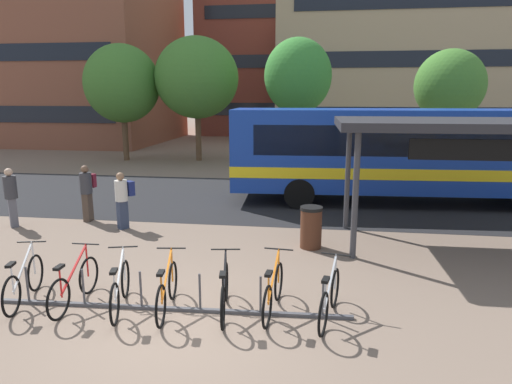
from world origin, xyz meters
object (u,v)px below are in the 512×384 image
(city_bus, at_px, (412,152))
(parked_bicycle_orange_5, at_px, (273,292))
(parked_bicycle_red_1, at_px, (74,285))
(street_tree_3, at_px, (298,76))
(commuter_maroon_pack_0, at_px, (87,189))
(commuter_navy_pack_2, at_px, (123,196))
(parked_bicycle_silver_6, at_px, (330,298))
(street_tree_1, at_px, (450,86))
(parked_bicycle_orange_3, at_px, (167,291))
(street_tree_0, at_px, (122,84))
(trash_bin, at_px, (311,227))
(street_tree_2, at_px, (197,78))
(commuter_teal_pack_1, at_px, (11,193))
(parked_bicycle_white_0, at_px, (24,282))
(transit_shelter, at_px, (481,128))
(parked_bicycle_black_4, at_px, (225,292))
(parked_bicycle_white_2, at_px, (120,289))

(city_bus, height_order, parked_bicycle_orange_5, city_bus)
(parked_bicycle_red_1, distance_m, street_tree_3, 17.25)
(commuter_maroon_pack_0, distance_m, commuter_navy_pack_2, 1.50)
(parked_bicycle_red_1, height_order, parked_bicycle_silver_6, same)
(parked_bicycle_silver_6, bearing_deg, street_tree_1, -8.21)
(parked_bicycle_orange_3, bearing_deg, street_tree_1, -35.56)
(parked_bicycle_orange_3, bearing_deg, street_tree_3, -12.30)
(city_bus, distance_m, commuter_maroon_pack_0, 10.54)
(city_bus, xyz_separation_m, street_tree_0, (-14.02, 8.40, 2.49))
(parked_bicycle_orange_5, bearing_deg, parked_bicycle_orange_3, 102.04)
(city_bus, height_order, trash_bin, city_bus)
(city_bus, height_order, street_tree_2, street_tree_2)
(city_bus, relative_size, parked_bicycle_orange_3, 7.08)
(city_bus, height_order, commuter_teal_pack_1, city_bus)
(parked_bicycle_orange_3, distance_m, commuter_navy_pack_2, 5.41)
(parked_bicycle_orange_3, xyz_separation_m, parked_bicycle_silver_6, (2.75, 0.09, 0.00))
(city_bus, height_order, parked_bicycle_silver_6, city_bus)
(street_tree_1, relative_size, street_tree_3, 0.90)
(street_tree_2, bearing_deg, trash_bin, -64.77)
(parked_bicycle_white_0, xyz_separation_m, street_tree_0, (-5.73, 17.28, 3.88))
(city_bus, bearing_deg, street_tree_0, 146.09)
(commuter_navy_pack_2, bearing_deg, commuter_teal_pack_1, -47.72)
(parked_bicycle_white_0, relative_size, street_tree_3, 0.26)
(parked_bicycle_white_0, relative_size, parked_bicycle_orange_3, 0.99)
(parked_bicycle_orange_5, xyz_separation_m, transit_shelter, (4.44, 4.07, 2.52))
(trash_bin, bearing_deg, parked_bicycle_orange_5, -99.28)
(parked_bicycle_orange_5, height_order, parked_bicycle_silver_6, same)
(parked_bicycle_orange_3, relative_size, parked_bicycle_black_4, 1.00)
(commuter_maroon_pack_0, distance_m, street_tree_2, 13.11)
(commuter_teal_pack_1, xyz_separation_m, commuter_navy_pack_2, (3.20, 0.25, -0.05))
(parked_bicycle_black_4, relative_size, trash_bin, 1.66)
(commuter_teal_pack_1, xyz_separation_m, street_tree_3, (7.38, 12.13, 3.61))
(parked_bicycle_silver_6, bearing_deg, street_tree_0, 44.75)
(transit_shelter, bearing_deg, street_tree_1, 77.84)
(parked_bicycle_white_2, xyz_separation_m, commuter_teal_pack_1, (-5.21, 4.37, 0.58))
(parked_bicycle_red_1, distance_m, street_tree_1, 19.66)
(parked_bicycle_orange_3, relative_size, commuter_navy_pack_2, 1.07)
(commuter_maroon_pack_0, relative_size, commuter_navy_pack_2, 1.05)
(parked_bicycle_orange_3, xyz_separation_m, commuter_navy_pack_2, (-2.83, 4.57, 0.53))
(parked_bicycle_red_1, xyz_separation_m, street_tree_0, (-6.69, 17.26, 3.88))
(transit_shelter, bearing_deg, parked_bicycle_silver_6, -130.64)
(parked_bicycle_white_0, xyz_separation_m, parked_bicycle_black_4, (3.65, 0.09, 0.00))
(city_bus, distance_m, street_tree_0, 16.54)
(parked_bicycle_white_2, height_order, street_tree_0, street_tree_0)
(parked_bicycle_white_0, relative_size, commuter_teal_pack_1, 1.00)
(parked_bicycle_white_2, height_order, commuter_navy_pack_2, commuter_navy_pack_2)
(commuter_maroon_pack_0, bearing_deg, trash_bin, 80.74)
(transit_shelter, distance_m, trash_bin, 4.59)
(parked_bicycle_white_0, height_order, commuter_navy_pack_2, commuter_navy_pack_2)
(commuter_maroon_pack_0, bearing_deg, street_tree_2, -176.32)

